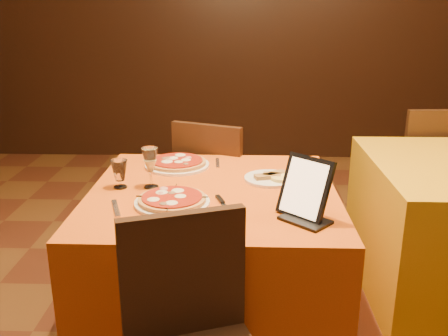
{
  "coord_description": "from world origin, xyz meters",
  "views": [
    {
      "loc": [
        -0.11,
        -1.62,
        1.53
      ],
      "look_at": [
        -0.18,
        0.45,
        0.86
      ],
      "focal_mm": 40.0,
      "sensor_mm": 36.0,
      "label": 1
    }
  ],
  "objects_px": {
    "chair_side_far": "(421,169)",
    "pizza_near": "(172,201)",
    "chair_main_far": "(220,190)",
    "pizza_far": "(177,164)",
    "water_glass": "(120,174)",
    "main_table": "(214,264)",
    "tablet": "(305,188)",
    "wine_glass": "(150,168)"
  },
  "relations": [
    {
      "from": "tablet",
      "to": "chair_main_far",
      "type": "bearing_deg",
      "value": 152.13
    },
    {
      "from": "pizza_far",
      "to": "tablet",
      "type": "xyz_separation_m",
      "value": [
        0.57,
        -0.62,
        0.1
      ]
    },
    {
      "from": "main_table",
      "to": "water_glass",
      "type": "xyz_separation_m",
      "value": [
        -0.42,
        0.01,
        0.44
      ]
    },
    {
      "from": "chair_side_far",
      "to": "pizza_near",
      "type": "distance_m",
      "value": 2.12
    },
    {
      "from": "pizza_far",
      "to": "tablet",
      "type": "relative_size",
      "value": 1.35
    },
    {
      "from": "main_table",
      "to": "wine_glass",
      "type": "distance_m",
      "value": 0.55
    },
    {
      "from": "chair_main_far",
      "to": "pizza_far",
      "type": "distance_m",
      "value": 0.58
    },
    {
      "from": "main_table",
      "to": "chair_side_far",
      "type": "distance_m",
      "value": 1.86
    },
    {
      "from": "chair_side_far",
      "to": "pizza_near",
      "type": "bearing_deg",
      "value": 39.25
    },
    {
      "from": "pizza_near",
      "to": "tablet",
      "type": "distance_m",
      "value": 0.55
    },
    {
      "from": "pizza_near",
      "to": "wine_glass",
      "type": "relative_size",
      "value": 1.65
    },
    {
      "from": "pizza_far",
      "to": "water_glass",
      "type": "distance_m",
      "value": 0.39
    },
    {
      "from": "chair_side_far",
      "to": "chair_main_far",
      "type": "bearing_deg",
      "value": 15.28
    },
    {
      "from": "water_glass",
      "to": "pizza_near",
      "type": "bearing_deg",
      "value": -35.93
    },
    {
      "from": "pizza_far",
      "to": "wine_glass",
      "type": "distance_m",
      "value": 0.33
    },
    {
      "from": "water_glass",
      "to": "tablet",
      "type": "height_order",
      "value": "tablet"
    },
    {
      "from": "main_table",
      "to": "chair_main_far",
      "type": "height_order",
      "value": "chair_main_far"
    },
    {
      "from": "main_table",
      "to": "pizza_near",
      "type": "bearing_deg",
      "value": -132.41
    },
    {
      "from": "pizza_near",
      "to": "water_glass",
      "type": "relative_size",
      "value": 2.41
    },
    {
      "from": "chair_main_far",
      "to": "water_glass",
      "type": "bearing_deg",
      "value": 82.79
    },
    {
      "from": "chair_side_far",
      "to": "wine_glass",
      "type": "bearing_deg",
      "value": 32.93
    },
    {
      "from": "wine_glass",
      "to": "tablet",
      "type": "xyz_separation_m",
      "value": [
        0.65,
        -0.3,
        0.03
      ]
    },
    {
      "from": "wine_glass",
      "to": "tablet",
      "type": "relative_size",
      "value": 0.78
    },
    {
      "from": "chair_side_far",
      "to": "water_glass",
      "type": "distance_m",
      "value": 2.21
    },
    {
      "from": "pizza_far",
      "to": "wine_glass",
      "type": "xyz_separation_m",
      "value": [
        -0.08,
        -0.31,
        0.08
      ]
    },
    {
      "from": "chair_main_far",
      "to": "chair_side_far",
      "type": "relative_size",
      "value": 1.0
    },
    {
      "from": "chair_side_far",
      "to": "water_glass",
      "type": "relative_size",
      "value": 7.0
    },
    {
      "from": "chair_main_far",
      "to": "tablet",
      "type": "distance_m",
      "value": 1.2
    },
    {
      "from": "chair_side_far",
      "to": "tablet",
      "type": "bearing_deg",
      "value": 53.16
    },
    {
      "from": "pizza_near",
      "to": "tablet",
      "type": "bearing_deg",
      "value": -11.49
    },
    {
      "from": "pizza_far",
      "to": "water_glass",
      "type": "bearing_deg",
      "value": -124.18
    },
    {
      "from": "main_table",
      "to": "pizza_far",
      "type": "distance_m",
      "value": 0.55
    },
    {
      "from": "chair_main_far",
      "to": "wine_glass",
      "type": "distance_m",
      "value": 0.9
    },
    {
      "from": "pizza_near",
      "to": "pizza_far",
      "type": "bearing_deg",
      "value": 94.82
    },
    {
      "from": "wine_glass",
      "to": "water_glass",
      "type": "height_order",
      "value": "wine_glass"
    },
    {
      "from": "pizza_near",
      "to": "main_table",
      "type": "bearing_deg",
      "value": 47.59
    },
    {
      "from": "chair_side_far",
      "to": "water_glass",
      "type": "height_order",
      "value": "chair_side_far"
    },
    {
      "from": "pizza_near",
      "to": "pizza_far",
      "type": "height_order",
      "value": "same"
    },
    {
      "from": "water_glass",
      "to": "chair_side_far",
      "type": "bearing_deg",
      "value": 34.49
    },
    {
      "from": "pizza_far",
      "to": "pizza_near",
      "type": "bearing_deg",
      "value": -85.18
    },
    {
      "from": "main_table",
      "to": "chair_main_far",
      "type": "xyz_separation_m",
      "value": [
        0.0,
        0.78,
        0.08
      ]
    },
    {
      "from": "main_table",
      "to": "chair_main_far",
      "type": "relative_size",
      "value": 1.21
    }
  ]
}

